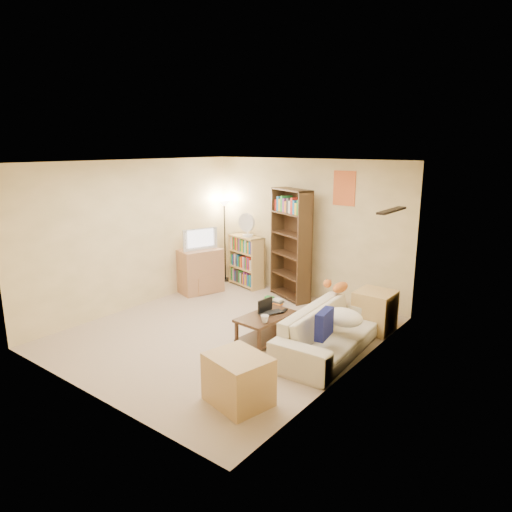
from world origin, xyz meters
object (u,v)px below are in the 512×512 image
(desk_fan, at_px, (247,225))
(tabby_cat, at_px, (338,287))
(mug, at_px, (265,319))
(floor_lamp, at_px, (224,217))
(laptop, at_px, (272,314))
(coffee_table, at_px, (266,325))
(television, at_px, (199,239))
(sofa, at_px, (331,331))
(side_table, at_px, (375,311))
(tv_stand, at_px, (199,270))
(tall_bookshelf, at_px, (291,242))
(short_bookshelf, at_px, (246,261))
(end_cabinet, at_px, (238,379))

(desk_fan, bearing_deg, tabby_cat, -19.26)
(mug, height_order, floor_lamp, floor_lamp)
(laptop, distance_m, mug, 0.30)
(desk_fan, bearing_deg, coffee_table, -45.62)
(coffee_table, relative_size, television, 1.32)
(sofa, distance_m, laptop, 0.86)
(mug, distance_m, side_table, 1.80)
(mug, relative_size, television, 0.20)
(tv_stand, bearing_deg, tabby_cat, 17.26)
(tabby_cat, bearing_deg, tall_bookshelf, 149.90)
(floor_lamp, relative_size, side_table, 2.73)
(laptop, distance_m, side_table, 1.61)
(television, relative_size, floor_lamp, 0.41)
(tall_bookshelf, bearing_deg, laptop, -40.78)
(tv_stand, xyz_separation_m, side_table, (3.42, 0.23, -0.11))
(side_table, bearing_deg, short_bookshelf, 168.51)
(floor_lamp, distance_m, end_cabinet, 4.77)
(sofa, xyz_separation_m, laptop, (-0.83, -0.21, 0.11))
(coffee_table, height_order, tv_stand, tv_stand)
(mug, xyz_separation_m, tv_stand, (-2.51, 1.32, -0.03))
(tv_stand, bearing_deg, sofa, 4.35)
(mug, xyz_separation_m, tall_bookshelf, (-0.93, 2.05, 0.61))
(coffee_table, xyz_separation_m, mug, (0.15, -0.23, 0.20))
(side_table, bearing_deg, sofa, -99.23)
(coffee_table, relative_size, tv_stand, 1.10)
(laptop, distance_m, tall_bookshelf, 2.05)
(laptop, distance_m, end_cabinet, 1.66)
(laptop, bearing_deg, end_cabinet, -131.84)
(tabby_cat, relative_size, desk_fan, 1.01)
(sofa, distance_m, floor_lamp, 3.89)
(sofa, height_order, end_cabinet, sofa)
(mug, distance_m, end_cabinet, 1.37)
(sofa, relative_size, mug, 14.98)
(sofa, relative_size, coffee_table, 2.26)
(tabby_cat, bearing_deg, laptop, -118.36)
(laptop, distance_m, floor_lamp, 3.28)
(mug, height_order, tall_bookshelf, tall_bookshelf)
(tall_bookshelf, bearing_deg, desk_fan, -159.11)
(laptop, bearing_deg, coffee_table, 158.64)
(tv_stand, xyz_separation_m, end_cabinet, (3.06, -2.56, -0.14))
(sofa, height_order, floor_lamp, floor_lamp)
(television, height_order, short_bookshelf, television)
(tabby_cat, xyz_separation_m, tall_bookshelf, (-1.37, 0.79, 0.38))
(desk_fan, relative_size, side_table, 0.75)
(coffee_table, xyz_separation_m, tall_bookshelf, (-0.78, 1.82, 0.80))
(coffee_table, height_order, television, television)
(end_cabinet, bearing_deg, tv_stand, 140.16)
(desk_fan, height_order, floor_lamp, floor_lamp)
(side_table, xyz_separation_m, end_cabinet, (-0.36, -2.78, -0.04))
(sofa, relative_size, tall_bookshelf, 1.04)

